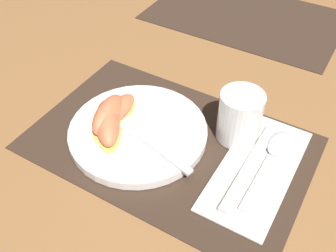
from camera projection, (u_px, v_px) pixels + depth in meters
ground_plane at (169, 144)px, 0.69m from camera, size 3.00×3.00×0.00m
placemat at (169, 143)px, 0.69m from camera, size 0.48×0.31×0.00m
placemat_far at (245, 15)px, 1.01m from camera, size 0.48×0.31×0.00m
plate at (138, 132)px, 0.69m from camera, size 0.24×0.24×0.02m
juice_glass at (239, 119)px, 0.67m from camera, size 0.07×0.07×0.09m
napkin at (257, 169)px, 0.64m from camera, size 0.11×0.25×0.00m
knife at (248, 168)px, 0.63m from camera, size 0.02×0.20×0.01m
spoon at (273, 153)px, 0.66m from camera, size 0.03×0.19×0.01m
fork at (142, 136)px, 0.67m from camera, size 0.20×0.07×0.00m
citrus_wedge_0 at (115, 112)px, 0.70m from camera, size 0.05×0.11×0.03m
citrus_wedge_1 at (108, 116)px, 0.68m from camera, size 0.06×0.11×0.05m
citrus_wedge_2 at (108, 124)px, 0.67m from camera, size 0.11×0.12×0.04m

